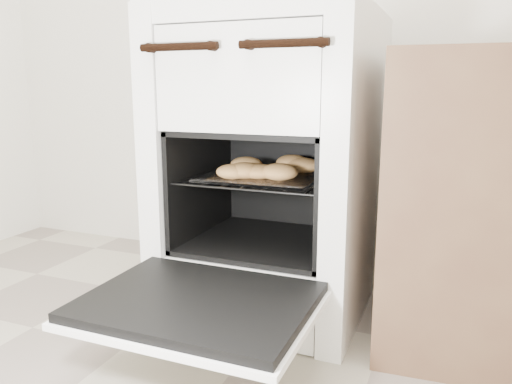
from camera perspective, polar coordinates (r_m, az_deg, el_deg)
stove at (r=1.63m, az=1.99°, el=2.79°), size 0.62×0.69×0.95m
oven_door at (r=1.24m, az=-6.59°, el=-12.67°), size 0.56×0.43×0.04m
oven_rack at (r=1.57m, az=1.13°, el=1.70°), size 0.45×0.43×0.01m
foil_sheet at (r=1.55m, az=0.86°, el=1.80°), size 0.35×0.31×0.01m
baked_rolls at (r=1.53m, az=1.42°, el=2.78°), size 0.31×0.35×0.05m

